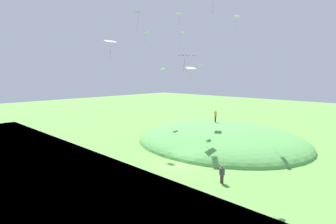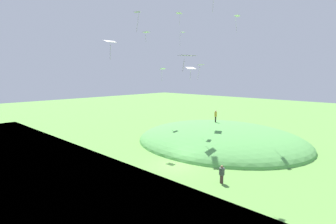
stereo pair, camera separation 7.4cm
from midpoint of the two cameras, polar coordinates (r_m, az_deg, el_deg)
The scene contains 14 objects.
ground_plane at distance 27.42m, azimuth 1.89°, elevation -11.45°, with size 160.00×160.00×0.00m, color #609843.
grass_hill at distance 37.31m, azimuth 11.28°, elevation -6.31°, with size 21.06×23.81×4.82m, color #58A14E.
person_with_child at distance 38.29m, azimuth 10.38°, elevation -0.56°, with size 0.40×0.40×1.77m.
person_near_shore at distance 23.23m, azimuth 11.71°, elevation -12.72°, with size 0.50×0.50×1.59m.
kite_0 at distance 36.00m, azimuth 7.20°, elevation 10.03°, with size 1.43×1.26×2.00m.
kite_2 at distance 28.75m, azimuth -6.62°, elevation 20.39°, with size 0.63×0.77×2.03m.
kite_3 at distance 26.66m, azimuth -12.41°, elevation 14.63°, with size 1.22×0.89×1.87m.
kite_4 at distance 37.52m, azimuth -1.11°, elevation 9.16°, with size 0.87×0.71×1.98m.
kite_5 at distance 36.00m, azimuth 3.15°, elevation 16.70°, with size 0.72×0.55×1.76m.
kite_6 at distance 31.27m, azimuth 5.01°, elevation 9.42°, with size 1.35×1.15×1.53m.
kite_7 at distance 35.06m, azimuth 14.84°, elevation 19.26°, with size 0.74×0.84×2.00m.
kite_8 at distance 19.28m, azimuth 4.23°, elevation 12.09°, with size 1.34×1.13×1.22m.
kite_9 at distance 34.40m, azimuth 2.48°, elevation 20.57°, with size 1.08×0.99×1.47m.
kite_10 at distance 34.06m, azimuth -4.71°, elevation 16.84°, with size 0.64×0.91×1.26m.
Camera 2 is at (-19.30, -17.21, 9.15)m, focal length 28.03 mm.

